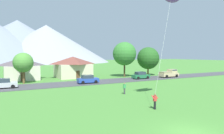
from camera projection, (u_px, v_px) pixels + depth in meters
The scene contains 14 objects.
ground_plane at pixel (190, 133), 15.08m from camera, with size 400.00×400.00×0.00m, color #447F33.
road_strip at pixel (71, 84), 40.62m from camera, with size 160.00×7.25×0.08m, color #424247.
mountain_east_ridge at pixel (18, 41), 167.64m from camera, with size 116.18×116.18×34.18m, color gray.
mountain_west_ridge at pixel (46, 44), 162.10m from camera, with size 99.06×99.06×29.37m, color #8E939E.
house_leftmost at pixel (21, 68), 47.63m from camera, with size 7.92×7.80×5.06m.
house_left_center at pixel (73, 67), 52.12m from camera, with size 8.71×8.24×5.35m.
tree_left_of_center at pixel (148, 58), 57.64m from camera, with size 6.22×6.22×7.95m.
tree_center at pixel (125, 54), 53.67m from camera, with size 6.18×6.18×9.17m.
tree_right_of_center at pixel (23, 63), 41.05m from camera, with size 3.97×3.97×6.24m.
parked_car_green_west_end at pixel (141, 75), 48.74m from camera, with size 4.23×2.14×1.68m.
parked_car_blue_mid_west at pixel (88, 79), 41.05m from camera, with size 4.28×2.23×1.68m.
parked_car_silver_mid_east at pixel (4, 84), 34.85m from camera, with size 4.23×2.14×1.68m.
pickup_truck_sand_west_side at pixel (169, 73), 52.18m from camera, with size 5.22×2.35×1.99m.
watcher_person at pixel (124, 88), 30.02m from camera, with size 0.56×0.24×1.68m.
Camera 1 is at (-12.13, -10.19, 5.76)m, focal length 32.82 mm.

